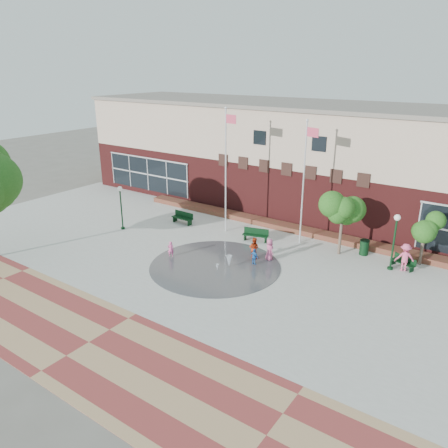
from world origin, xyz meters
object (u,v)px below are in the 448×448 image
Objects in this scene: bench_left at (182,220)px; child_splash at (171,249)px; flagpole_right at (304,177)px; flagpole_left at (226,165)px; trash_can at (364,247)px.

child_splash reaches higher than bench_left.
flagpole_right reaches higher than child_splash.
bench_left is 1.74× the size of child_splash.
child_splash is (3.61, -5.49, 0.24)m from bench_left.
flagpole_right is at bearing 21.75° from flagpole_left.
flagpole_right is 6.28m from trash_can.
bench_left is 14.34m from trash_can.
trash_can is (10.24, 1.69, -4.70)m from flagpole_left.
trash_can reaches higher than bench_left.
flagpole_right is 4.56× the size of bench_left.
flagpole_right is 7.94× the size of child_splash.
trash_can is 0.96× the size of child_splash.
trash_can is at bearing 173.39° from child_splash.
child_splash is (-0.31, -6.09, -4.69)m from flagpole_left.
flagpole_left is 1.07× the size of flagpole_right.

